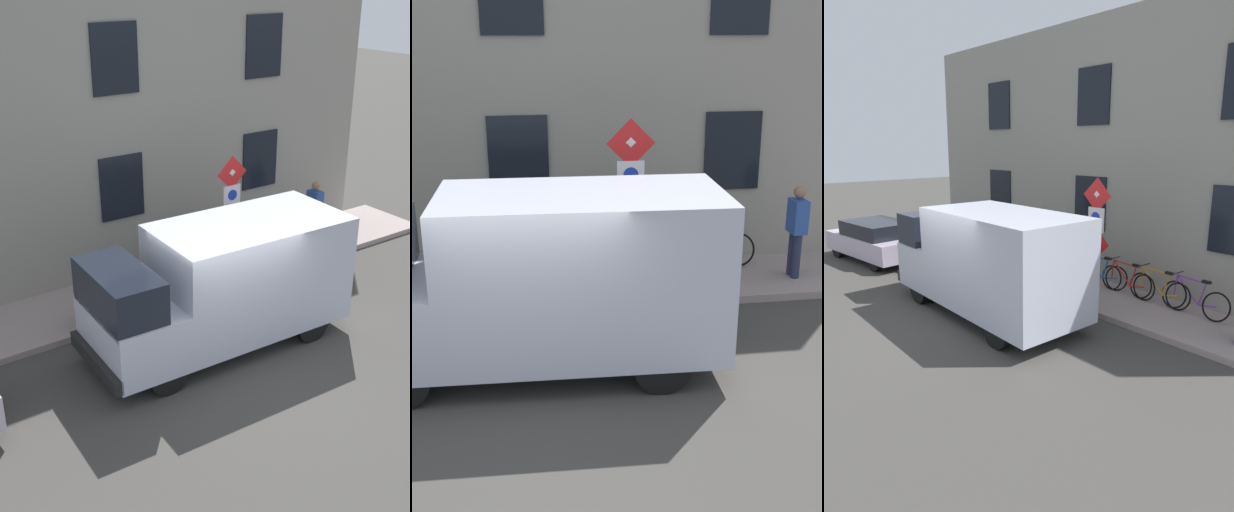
# 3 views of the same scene
# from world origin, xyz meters

# --- Properties ---
(ground_plane) EXTENTS (80.00, 80.00, 0.00)m
(ground_plane) POSITION_xyz_m (0.00, 0.00, 0.00)
(ground_plane) COLOR #403D39
(sidewalk_slab) EXTENTS (2.09, 16.85, 0.14)m
(sidewalk_slab) POSITION_xyz_m (3.29, 0.00, 0.07)
(sidewalk_slab) COLOR gray
(sidewalk_slab) RESTS_ON ground_plane
(building_facade) EXTENTS (0.75, 14.85, 7.17)m
(building_facade) POSITION_xyz_m (4.69, 0.00, 3.59)
(building_facade) COLOR gray
(building_facade) RESTS_ON ground_plane
(sign_post_stacked) EXTENTS (0.15, 0.56, 2.94)m
(sign_post_stacked) POSITION_xyz_m (2.45, -1.77, 2.01)
(sign_post_stacked) COLOR #474C47
(sign_post_stacked) RESTS_ON sidewalk_slab
(delivery_van) EXTENTS (2.19, 5.40, 2.50)m
(delivery_van) POSITION_xyz_m (0.54, -0.18, 1.33)
(delivery_van) COLOR silver
(delivery_van) RESTS_ON ground_plane
(bicycle_purple) EXTENTS (0.46, 1.72, 0.89)m
(bicycle_purple) POSITION_xyz_m (3.79, -3.59, 0.51)
(bicycle_purple) COLOR black
(bicycle_purple) RESTS_ON sidewalk_slab
(bicycle_orange) EXTENTS (0.46, 1.72, 0.89)m
(bicycle_orange) POSITION_xyz_m (3.79, -2.68, 0.51)
(bicycle_orange) COLOR black
(bicycle_orange) RESTS_ON sidewalk_slab
(bicycle_red) EXTENTS (0.46, 1.71, 0.89)m
(bicycle_red) POSITION_xyz_m (3.79, -1.77, 0.51)
(bicycle_red) COLOR black
(bicycle_red) RESTS_ON sidewalk_slab
(bicycle_blue) EXTENTS (0.47, 1.72, 0.89)m
(bicycle_blue) POSITION_xyz_m (3.79, -0.85, 0.51)
(bicycle_blue) COLOR black
(bicycle_blue) RESTS_ON sidewalk_slab
(pedestrian) EXTENTS (0.41, 0.27, 1.72)m
(pedestrian) POSITION_xyz_m (3.06, -4.97, 1.07)
(pedestrian) COLOR #262B47
(pedestrian) RESTS_ON sidewalk_slab
(litter_bin) EXTENTS (0.44, 0.44, 0.90)m
(litter_bin) POSITION_xyz_m (2.60, 1.72, 0.59)
(litter_bin) COLOR #2D5133
(litter_bin) RESTS_ON sidewalk_slab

